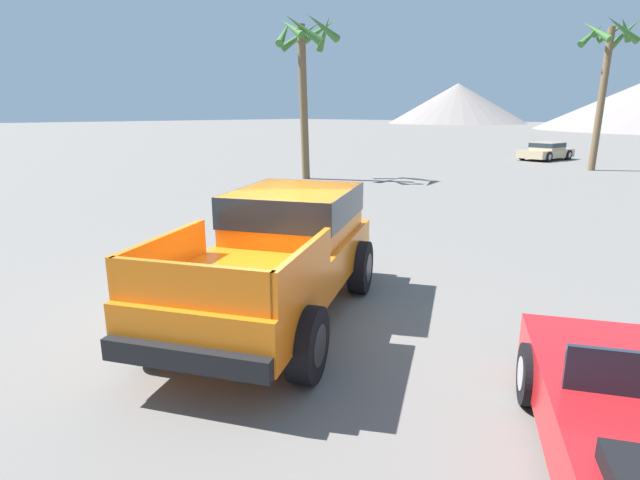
% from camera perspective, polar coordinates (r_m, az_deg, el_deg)
% --- Properties ---
extents(ground_plane, '(320.00, 320.00, 0.00)m').
position_cam_1_polar(ground_plane, '(8.10, -4.33, -7.82)').
color(ground_plane, slate).
extents(orange_pickup_truck, '(4.04, 5.52, 1.85)m').
position_cam_1_polar(orange_pickup_truck, '(7.68, -4.31, -0.66)').
color(orange_pickup_truck, orange).
rests_on(orange_pickup_truck, ground_plane).
extents(parked_car_tan, '(2.50, 4.34, 1.14)m').
position_cam_1_polar(parked_car_tan, '(36.42, 24.44, 9.26)').
color(parked_car_tan, tan).
rests_on(parked_car_tan, ground_plane).
extents(palm_tree_tall, '(2.88, 2.98, 7.71)m').
position_cam_1_polar(palm_tree_tall, '(30.95, 29.90, 17.62)').
color(palm_tree_tall, brown).
rests_on(palm_tree_tall, ground_plane).
extents(palm_tree_short, '(2.90, 2.87, 7.21)m').
position_cam_1_polar(palm_tree_short, '(23.70, -1.65, 20.21)').
color(palm_tree_short, brown).
rests_on(palm_tree_short, ground_plane).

